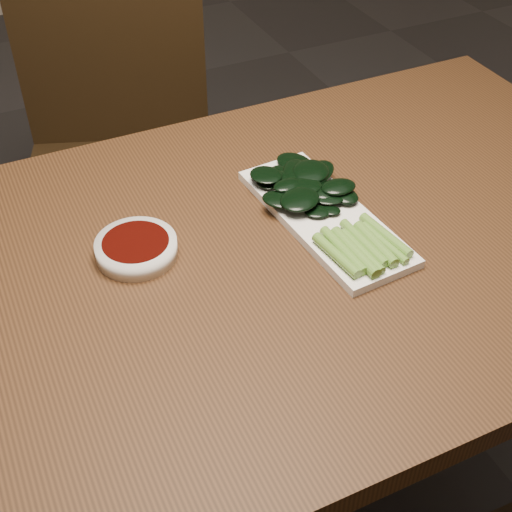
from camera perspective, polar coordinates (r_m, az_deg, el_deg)
name	(u,v)px	position (r m, az deg, el deg)	size (l,w,h in m)	color
table	(255,288)	(1.10, -0.06, -2.56)	(1.40, 0.80, 0.75)	#3F2512
chair_far	(118,151)	(1.79, -10.98, 8.21)	(0.58, 0.58, 0.89)	black
sauce_bowl	(136,248)	(1.06, -9.55, 0.64)	(0.12, 0.12, 0.03)	white
serving_plate	(325,217)	(1.12, 5.50, 3.15)	(0.15, 0.34, 0.01)	white
gai_lan	(317,197)	(1.12, 4.93, 4.70)	(0.17, 0.34, 0.02)	#649633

